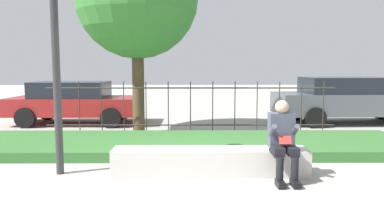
# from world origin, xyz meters

# --- Properties ---
(ground_plane) EXTENTS (60.00, 60.00, 0.00)m
(ground_plane) POSITION_xyz_m (0.00, 0.00, 0.00)
(ground_plane) COLOR #9E9B93
(stone_bench) EXTENTS (3.14, 0.51, 0.43)m
(stone_bench) POSITION_xyz_m (0.30, 0.00, 0.19)
(stone_bench) COLOR beige
(stone_bench) RESTS_ON ground_plane
(person_seated_reader) EXTENTS (0.42, 0.73, 1.22)m
(person_seated_reader) POSITION_xyz_m (1.40, -0.29, 0.66)
(person_seated_reader) COLOR black
(person_seated_reader) RESTS_ON ground_plane
(grass_berm) EXTENTS (9.24, 2.39, 0.20)m
(grass_berm) POSITION_xyz_m (0.00, 1.89, 0.10)
(grass_berm) COLOR #33662D
(grass_berm) RESTS_ON ground_plane
(iron_fence) EXTENTS (7.24, 0.03, 1.37)m
(iron_fence) POSITION_xyz_m (0.00, 3.40, 0.72)
(iron_fence) COLOR #332D28
(iron_fence) RESTS_ON ground_plane
(car_parked_left) EXTENTS (3.95, 1.86, 1.29)m
(car_parked_left) POSITION_xyz_m (-3.52, 5.46, 0.68)
(car_parked_left) COLOR maroon
(car_parked_left) RESTS_ON ground_plane
(car_parked_right) EXTENTS (4.65, 2.01, 1.42)m
(car_parked_right) POSITION_xyz_m (4.90, 5.47, 0.75)
(car_parked_right) COLOR #4C5156
(car_parked_right) RESTS_ON ground_plane
(street_lamp) EXTENTS (0.28, 0.28, 4.19)m
(street_lamp) POSITION_xyz_m (-2.14, 0.05, 2.56)
(street_lamp) COLOR #2D2D30
(street_lamp) RESTS_ON ground_plane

